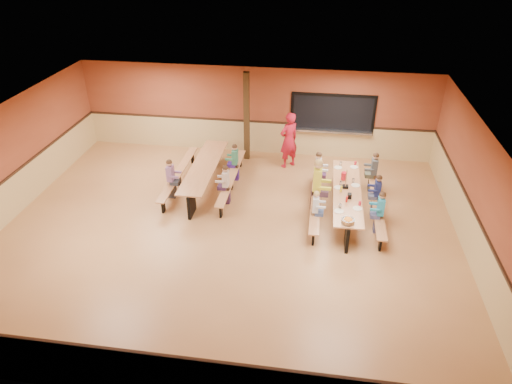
# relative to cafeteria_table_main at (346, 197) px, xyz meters

# --- Properties ---
(ground) EXTENTS (12.00, 12.00, 0.00)m
(ground) POSITION_rel_cafeteria_table_main_xyz_m (-3.07, -1.37, -0.53)
(ground) COLOR #A26A3D
(ground) RESTS_ON ground
(room_envelope) EXTENTS (12.04, 10.04, 3.02)m
(room_envelope) POSITION_rel_cafeteria_table_main_xyz_m (-3.07, -1.37, 0.16)
(room_envelope) COLOR brown
(room_envelope) RESTS_ON ground
(kitchen_pass_through) EXTENTS (2.78, 0.28, 1.38)m
(kitchen_pass_through) POSITION_rel_cafeteria_table_main_xyz_m (-0.47, 3.59, 0.96)
(kitchen_pass_through) COLOR black
(kitchen_pass_through) RESTS_ON ground
(structural_post) EXTENTS (0.18, 0.18, 3.00)m
(structural_post) POSITION_rel_cafeteria_table_main_xyz_m (-3.27, 3.03, 0.97)
(structural_post) COLOR #302110
(structural_post) RESTS_ON ground
(cafeteria_table_main) EXTENTS (1.91, 3.70, 0.74)m
(cafeteria_table_main) POSITION_rel_cafeteria_table_main_xyz_m (0.00, 0.00, 0.00)
(cafeteria_table_main) COLOR #AE7045
(cafeteria_table_main) RESTS_ON ground
(cafeteria_table_second) EXTENTS (1.91, 3.70, 0.74)m
(cafeteria_table_second) POSITION_rel_cafeteria_table_main_xyz_m (-4.22, 0.88, 0.00)
(cafeteria_table_second) COLOR #AE7045
(cafeteria_table_second) RESTS_ON ground
(seated_child_white_left) EXTENTS (0.33, 0.27, 1.13)m
(seated_child_white_left) POSITION_rel_cafeteria_table_main_xyz_m (-0.83, -0.87, 0.04)
(seated_child_white_left) COLOR silver
(seated_child_white_left) RESTS_ON ground
(seated_adult_yellow) EXTENTS (0.51, 0.41, 1.49)m
(seated_adult_yellow) POSITION_rel_cafeteria_table_main_xyz_m (-0.83, 0.19, 0.22)
(seated_adult_yellow) COLOR gold
(seated_adult_yellow) RESTS_ON ground
(seated_child_grey_left) EXTENTS (0.38, 0.31, 1.24)m
(seated_child_grey_left) POSITION_rel_cafeteria_table_main_xyz_m (-0.83, 1.19, 0.09)
(seated_child_grey_left) COLOR silver
(seated_child_grey_left) RESTS_ON ground
(seated_child_teal_right) EXTENTS (0.36, 0.29, 1.19)m
(seated_child_teal_right) POSITION_rel_cafeteria_table_main_xyz_m (0.82, -0.77, 0.07)
(seated_child_teal_right) COLOR teal
(seated_child_teal_right) RESTS_ON ground
(seated_child_navy_right) EXTENTS (0.34, 0.28, 1.15)m
(seated_child_navy_right) POSITION_rel_cafeteria_table_main_xyz_m (0.82, 0.19, 0.05)
(seated_child_navy_right) COLOR #192050
(seated_child_navy_right) RESTS_ON ground
(seated_child_char_right) EXTENTS (0.38, 0.31, 1.22)m
(seated_child_char_right) POSITION_rel_cafeteria_table_main_xyz_m (0.82, 1.43, 0.09)
(seated_child_char_right) COLOR #43474B
(seated_child_char_right) RESTS_ON ground
(seated_child_purple_sec) EXTENTS (0.37, 0.30, 1.21)m
(seated_child_purple_sec) POSITION_rel_cafeteria_table_main_xyz_m (-5.04, 0.15, 0.08)
(seated_child_purple_sec) COLOR #865A88
(seated_child_purple_sec) RESTS_ON ground
(seated_child_green_sec) EXTENTS (0.36, 0.29, 1.19)m
(seated_child_green_sec) POSITION_rel_cafeteria_table_main_xyz_m (-3.39, 1.49, 0.07)
(seated_child_green_sec) COLOR #357B5E
(seated_child_green_sec) RESTS_ON ground
(seated_child_tan_sec) EXTENTS (0.36, 0.29, 1.18)m
(seated_child_tan_sec) POSITION_rel_cafeteria_table_main_xyz_m (-3.39, 0.08, 0.06)
(seated_child_tan_sec) COLOR beige
(seated_child_tan_sec) RESTS_ON ground
(standing_woman) EXTENTS (0.81, 0.79, 1.88)m
(standing_woman) POSITION_rel_cafeteria_table_main_xyz_m (-1.83, 2.63, 0.41)
(standing_woman) COLOR #AF1427
(standing_woman) RESTS_ON ground
(punch_pitcher) EXTENTS (0.16, 0.16, 0.22)m
(punch_pitcher) POSITION_rel_cafeteria_table_main_xyz_m (-0.09, 0.61, 0.32)
(punch_pitcher) COLOR red
(punch_pitcher) RESTS_ON cafeteria_table_main
(chip_bowl) EXTENTS (0.32, 0.32, 0.15)m
(chip_bowl) POSITION_rel_cafeteria_table_main_xyz_m (-0.03, -1.60, 0.29)
(chip_bowl) COLOR orange
(chip_bowl) RESTS_ON cafeteria_table_main
(napkin_dispenser) EXTENTS (0.10, 0.14, 0.13)m
(napkin_dispenser) POSITION_rel_cafeteria_table_main_xyz_m (0.05, -0.40, 0.28)
(napkin_dispenser) COLOR black
(napkin_dispenser) RESTS_ON cafeteria_table_main
(condiment_mustard) EXTENTS (0.06, 0.06, 0.17)m
(condiment_mustard) POSITION_rel_cafeteria_table_main_xyz_m (-0.17, -0.10, 0.30)
(condiment_mustard) COLOR yellow
(condiment_mustard) RESTS_ON cafeteria_table_main
(condiment_ketchup) EXTENTS (0.06, 0.06, 0.17)m
(condiment_ketchup) POSITION_rel_cafeteria_table_main_xyz_m (-0.04, -0.61, 0.30)
(condiment_ketchup) COLOR #B2140F
(condiment_ketchup) RESTS_ON cafeteria_table_main
(table_paddle) EXTENTS (0.16, 0.16, 0.56)m
(table_paddle) POSITION_rel_cafeteria_table_main_xyz_m (-0.05, 0.15, 0.35)
(table_paddle) COLOR black
(table_paddle) RESTS_ON cafeteria_table_main
(place_settings) EXTENTS (0.65, 3.30, 0.11)m
(place_settings) POSITION_rel_cafeteria_table_main_xyz_m (-0.00, -0.00, 0.27)
(place_settings) COLOR beige
(place_settings) RESTS_ON cafeteria_table_main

